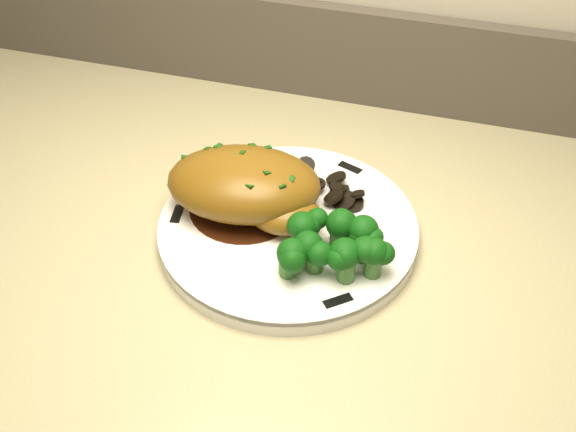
# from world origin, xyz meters

# --- Properties ---
(plate) EXTENTS (0.28, 0.28, 0.02)m
(plate) POSITION_xyz_m (-0.02, 1.72, 0.89)
(plate) COLOR white
(plate) RESTS_ON counter
(rim_accent_0) EXTENTS (0.03, 0.02, 0.00)m
(rim_accent_0) POSITION_xyz_m (0.02, 1.83, 0.90)
(rim_accent_0) COLOR black
(rim_accent_0) RESTS_ON plate
(rim_accent_1) EXTENTS (0.01, 0.03, 0.00)m
(rim_accent_1) POSITION_xyz_m (-0.13, 1.70, 0.90)
(rim_accent_1) COLOR black
(rim_accent_1) RESTS_ON plate
(rim_accent_2) EXTENTS (0.03, 0.02, 0.00)m
(rim_accent_2) POSITION_xyz_m (0.05, 1.64, 0.90)
(rim_accent_2) COLOR black
(rim_accent_2) RESTS_ON plate
(gravy_pool) EXTENTS (0.11, 0.11, 0.00)m
(gravy_pool) POSITION_xyz_m (-0.07, 1.73, 0.90)
(gravy_pool) COLOR #351609
(gravy_pool) RESTS_ON plate
(chicken_breast) EXTENTS (0.17, 0.12, 0.06)m
(chicken_breast) POSITION_xyz_m (-0.06, 1.73, 0.93)
(chicken_breast) COLOR #885B17
(chicken_breast) RESTS_ON plate
(mushroom_pile) EXTENTS (0.09, 0.07, 0.03)m
(mushroom_pile) POSITION_xyz_m (0.01, 1.78, 0.90)
(mushroom_pile) COLOR black
(mushroom_pile) RESTS_ON plate
(broccoli_florets) EXTENTS (0.10, 0.08, 0.04)m
(broccoli_florets) POSITION_xyz_m (0.03, 1.68, 0.92)
(broccoli_florets) COLOR #447933
(broccoli_florets) RESTS_ON plate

